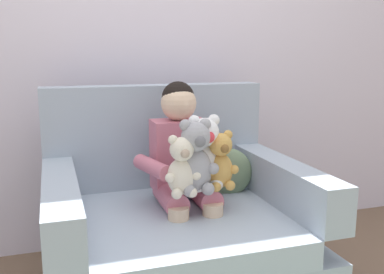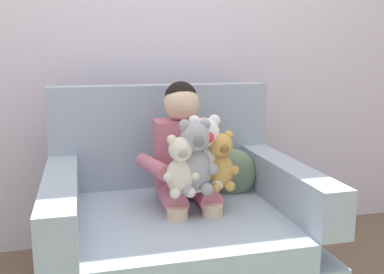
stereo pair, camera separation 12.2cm
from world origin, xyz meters
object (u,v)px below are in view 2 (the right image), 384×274
plush_honey (221,162)px  throw_pillow (231,173)px  plush_white (205,155)px  plush_cream (181,167)px  armchair (176,233)px  plush_grey (195,159)px  seated_child (185,160)px

plush_honey → throw_pillow: 0.33m
plush_honey → plush_white: bearing=165.5°
plush_white → plush_cream: (-0.13, -0.07, -0.03)m
plush_honey → plush_cream: bearing=-158.7°
armchair → plush_honey: bearing=-33.5°
plush_honey → plush_grey: size_ratio=0.81×
plush_honey → plush_white: plush_white is taller
plush_grey → seated_child: bearing=80.5°
armchair → plush_white: (0.11, -0.09, 0.40)m
armchair → throw_pillow: 0.42m
armchair → plush_white: size_ratio=3.46×
plush_white → seated_child: bearing=102.8°
plush_honey → throw_pillow: size_ratio=1.03×
armchair → plush_grey: armchair is taller
seated_child → plush_cream: 0.21m
plush_white → throw_pillow: size_ratio=1.29×
plush_grey → plush_white: bearing=30.8°
armchair → plush_white: armchair is taller
plush_honey → plush_grey: plush_grey is taller
plush_white → plush_cream: bearing=-163.5°
armchair → throw_pillow: bearing=23.8°
throw_pillow → plush_grey: bearing=-133.6°
plush_cream → seated_child: bearing=88.1°
seated_child → throw_pillow: 0.31m
seated_child → plush_cream: size_ratio=3.08×
armchair → seated_child: bearing=38.0°
plush_grey → plush_cream: 0.08m
plush_white → plush_honey: bearing=-36.6°
seated_child → plush_honey: bearing=-45.1°
armchair → plush_honey: armchair is taller
seated_child → throw_pillow: seated_child is taller
plush_white → throw_pillow: (0.21, 0.23, -0.16)m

